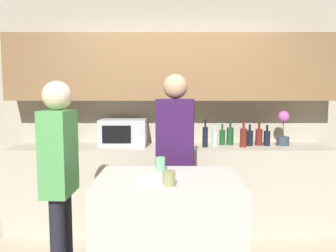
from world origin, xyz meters
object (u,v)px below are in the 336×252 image
(bottle_2, at_px, (222,137))
(bottle_7, at_px, (267,138))
(bottle_3, at_px, (230,136))
(cup_0, at_px, (160,164))
(microwave, at_px, (123,132))
(bottle_1, at_px, (215,138))
(potted_plant, at_px, (283,128))
(toaster, at_px, (58,138))
(person_center, at_px, (175,149))
(bottle_0, at_px, (205,137))
(bottle_6, at_px, (259,137))
(bottle_5, at_px, (249,138))
(plate_on_island, at_px, (154,181))
(bottle_4, at_px, (243,137))
(cup_1, at_px, (169,178))
(person_left, at_px, (59,171))

(bottle_2, relative_size, bottle_7, 1.01)
(bottle_3, relative_size, cup_0, 2.56)
(microwave, relative_size, bottle_1, 2.21)
(potted_plant, bearing_deg, toaster, 180.00)
(person_center, bearing_deg, bottle_0, -113.35)
(toaster, relative_size, bottle_1, 1.10)
(bottle_2, xyz_separation_m, bottle_6, (0.41, -0.05, 0.01))
(microwave, distance_m, bottle_6, 1.55)
(bottle_5, distance_m, plate_on_island, 1.80)
(bottle_0, xyz_separation_m, person_center, (-0.34, -0.61, -0.04))
(bottle_4, xyz_separation_m, bottle_6, (0.21, 0.13, -0.01))
(microwave, height_order, bottle_7, microwave)
(bottle_5, bearing_deg, bottle_7, -0.18)
(cup_1, bearing_deg, person_center, 85.94)
(bottle_0, distance_m, bottle_3, 0.35)
(microwave, xyz_separation_m, bottle_6, (1.55, -0.00, -0.05))
(bottle_1, distance_m, bottle_5, 0.41)
(bottle_3, height_order, person_center, person_center)
(bottle_3, relative_size, bottle_6, 1.06)
(microwave, height_order, potted_plant, potted_plant)
(toaster, bearing_deg, cup_1, -51.62)
(toaster, relative_size, bottle_3, 0.93)
(microwave, distance_m, cup_1, 1.68)
(person_center, bearing_deg, microwave, -46.02)
(bottle_5, relative_size, person_left, 0.15)
(bottle_5, bearing_deg, cup_0, -130.82)
(person_center, bearing_deg, bottle_5, -134.24)
(bottle_3, bearing_deg, bottle_5, -16.36)
(toaster, relative_size, bottle_2, 1.08)
(cup_1, bearing_deg, bottle_2, 69.22)
(bottle_4, bearing_deg, bottle_7, 19.98)
(microwave, bearing_deg, person_left, -102.30)
(bottle_6, bearing_deg, cup_0, -133.38)
(person_center, bearing_deg, bottle_3, -123.90)
(microwave, relative_size, bottle_7, 2.19)
(toaster, bearing_deg, bottle_3, 1.14)
(bottle_2, height_order, cup_1, bottle_2)
(person_left, bearing_deg, cup_0, 104.54)
(cup_0, xyz_separation_m, person_center, (0.13, 0.43, 0.04))
(plate_on_island, bearing_deg, person_center, 77.96)
(bottle_7, height_order, person_center, person_center)
(bottle_5, bearing_deg, cup_1, -120.43)
(potted_plant, relative_size, bottle_7, 1.67)
(bottle_0, height_order, person_left, person_left)
(bottle_3, relative_size, person_left, 0.17)
(toaster, height_order, potted_plant, potted_plant)
(toaster, xyz_separation_m, bottle_7, (2.38, -0.02, 0.00))
(bottle_3, bearing_deg, bottle_1, -152.71)
(potted_plant, height_order, bottle_2, potted_plant)
(bottle_3, height_order, person_left, person_left)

